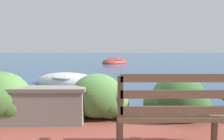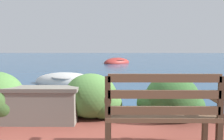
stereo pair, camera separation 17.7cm
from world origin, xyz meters
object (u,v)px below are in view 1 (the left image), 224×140
(park_bench, at_px, (172,111))
(mooring_buoy, at_px, (15,95))
(rowboat_nearest, at_px, (68,83))
(rowboat_mid, at_px, (115,62))

(park_bench, xyz_separation_m, mooring_buoy, (-3.36, 4.02, -0.64))
(rowboat_nearest, bearing_deg, rowboat_mid, 98.38)
(park_bench, relative_size, rowboat_mid, 0.49)
(rowboat_nearest, bearing_deg, mooring_buoy, -96.34)
(rowboat_nearest, xyz_separation_m, mooring_buoy, (-1.08, -2.30, 0.00))
(rowboat_mid, bearing_deg, mooring_buoy, 37.31)
(park_bench, xyz_separation_m, rowboat_nearest, (-2.28, 6.32, -0.64))
(park_bench, distance_m, mooring_buoy, 5.27)
(rowboat_mid, xyz_separation_m, mooring_buoy, (-3.00, -12.72, -0.00))
(rowboat_nearest, bearing_deg, park_bench, -51.36)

